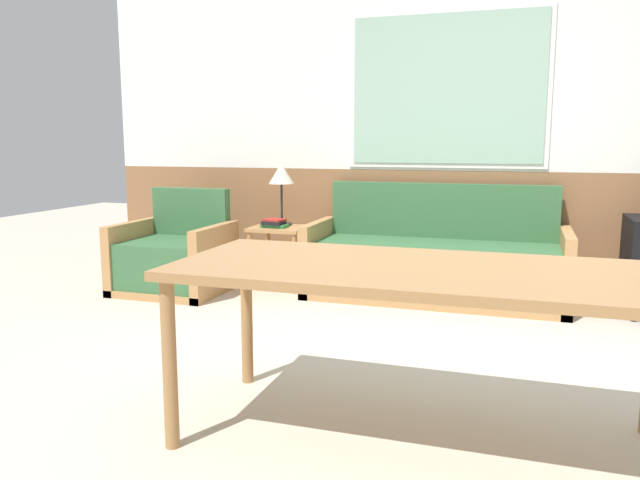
{
  "coord_description": "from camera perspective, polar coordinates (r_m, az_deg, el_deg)",
  "views": [
    {
      "loc": [
        0.23,
        -2.81,
        1.26
      ],
      "look_at": [
        -1.08,
        1.21,
        0.59
      ],
      "focal_mm": 35.0,
      "sensor_mm": 36.0,
      "label": 1
    }
  ],
  "objects": [
    {
      "name": "side_table",
      "position": [
        5.4,
        -3.64,
        0.18
      ],
      "size": [
        0.47,
        0.47,
        0.53
      ],
      "color": "#B27F4C",
      "rests_on": "ground_plane"
    },
    {
      "name": "book_stack",
      "position": [
        5.31,
        -4.22,
        1.52
      ],
      "size": [
        0.23,
        0.18,
        0.07
      ],
      "color": "#2D7F3D",
      "rests_on": "side_table"
    },
    {
      "name": "dining_table",
      "position": [
        2.59,
        9.0,
        -3.88
      ],
      "size": [
        2.02,
        0.87,
        0.75
      ],
      "color": "#9E7042",
      "rests_on": "ground_plane"
    },
    {
      "name": "armchair",
      "position": [
        5.4,
        -13.17,
        -1.79
      ],
      "size": [
        0.87,
        0.75,
        0.85
      ],
      "rotation": [
        0.0,
        0.0,
        0.18
      ],
      "color": "#B27F4C",
      "rests_on": "ground_plane"
    },
    {
      "name": "ground_plane",
      "position": [
        3.09,
        12.55,
        -15.27
      ],
      "size": [
        16.0,
        16.0,
        0.0
      ],
      "primitive_type": "plane",
      "color": "beige"
    },
    {
      "name": "table_lamp",
      "position": [
        5.43,
        -3.55,
        5.74
      ],
      "size": [
        0.22,
        0.22,
        0.54
      ],
      "color": "#262628",
      "rests_on": "side_table"
    },
    {
      "name": "wall_back",
      "position": [
        5.45,
        15.55,
        9.87
      ],
      "size": [
        7.2,
        0.09,
        2.7
      ],
      "color": "#8E603D",
      "rests_on": "ground_plane"
    },
    {
      "name": "couch",
      "position": [
        5.11,
        10.45,
        -2.19
      ],
      "size": [
        2.05,
        0.79,
        0.91
      ],
      "color": "#B27F4C",
      "rests_on": "ground_plane"
    }
  ]
}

